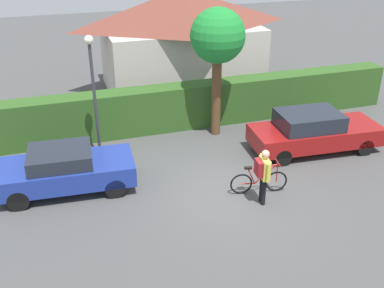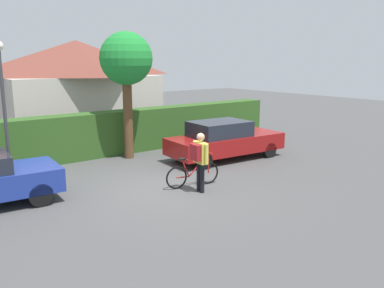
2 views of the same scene
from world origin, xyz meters
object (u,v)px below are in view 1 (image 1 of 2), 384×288
object	(u,v)px
parked_car_far	(313,131)
bicycle	(259,181)
tree_kerbside	(218,39)
street_lamp	(93,82)
person_rider	(263,172)
parked_car_near	(65,169)

from	to	relation	value
parked_car_far	bicycle	size ratio (longest dim) A/B	2.68
tree_kerbside	bicycle	bearing A→B (deg)	-93.15
street_lamp	tree_kerbside	bearing A→B (deg)	8.75
person_rider	tree_kerbside	xyz separation A→B (m)	(0.41, 4.77, 2.56)
parked_car_near	bicycle	size ratio (longest dim) A/B	2.36
parked_car_far	tree_kerbside	xyz separation A→B (m)	(-2.71, 2.35, 2.86)
parked_car_near	parked_car_far	xyz separation A→B (m)	(8.31, 0.00, 0.03)
bicycle	tree_kerbside	distance (m)	5.33
parked_car_near	parked_car_far	bearing A→B (deg)	0.02
person_rider	street_lamp	distance (m)	5.96
bicycle	parked_car_near	bearing A→B (deg)	160.52
street_lamp	tree_kerbside	xyz separation A→B (m)	(4.40, 0.68, 0.89)
parked_car_near	person_rider	bearing A→B (deg)	-25.00
tree_kerbside	parked_car_far	bearing A→B (deg)	-40.90
street_lamp	bicycle	bearing A→B (deg)	-40.62
person_rider	street_lamp	xyz separation A→B (m)	(-3.99, 4.09, 1.68)
parked_car_far	person_rider	size ratio (longest dim) A/B	2.71
bicycle	parked_car_far	bearing A→B (deg)	32.89
tree_kerbside	person_rider	bearing A→B (deg)	-94.88
parked_car_near	person_rider	size ratio (longest dim) A/B	2.40
street_lamp	tree_kerbside	world-z (taller)	tree_kerbside
parked_car_far	tree_kerbside	bearing A→B (deg)	139.10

